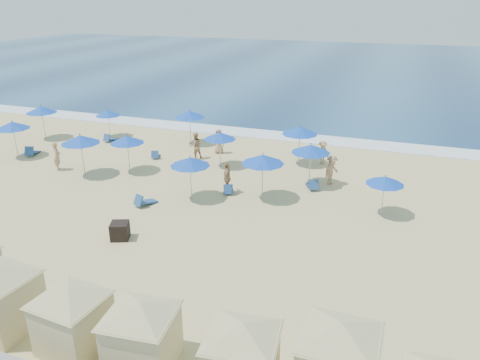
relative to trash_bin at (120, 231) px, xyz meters
name	(u,v)px	position (x,y,z in m)	size (l,w,h in m)	color
ground	(160,211)	(0.32, 3.26, -0.40)	(160.00, 160.00, 0.00)	#C8B87F
ocean	(331,67)	(0.32, 58.26, -0.37)	(160.00, 80.00, 0.06)	navy
surf_line	(252,133)	(0.32, 18.76, -0.36)	(160.00, 2.50, 0.08)	white
trash_bin	(120,231)	(0.00, 0.00, 0.00)	(0.81, 0.81, 0.81)	black
cabana_1	(0,289)	(-0.18, -6.68, 1.14)	(4.29, 4.29, 2.70)	beige
cabana_2	(71,310)	(2.71, -6.73, 1.07)	(4.08, 4.08, 2.57)	beige
cabana_3	(141,326)	(5.19, -6.70, 1.08)	(4.10, 4.10, 2.58)	beige
cabana_4	(242,348)	(8.35, -6.56, 1.08)	(4.11, 4.11, 2.59)	beige
cabana_5	(339,350)	(10.91, -5.88, 1.20)	(4.46, 4.46, 2.80)	beige
umbrella_0	(41,110)	(-14.70, 12.09, 1.91)	(2.35, 2.35, 2.67)	#A5A8AD
umbrella_1	(12,125)	(-13.43, 7.81, 1.86)	(2.30, 2.30, 2.61)	#A5A8AD
umbrella_2	(108,113)	(-10.08, 14.16, 1.53)	(1.96, 1.96, 2.23)	#A5A8AD
umbrella_3	(80,139)	(-6.74, 6.37, 1.95)	(2.38, 2.38, 2.71)	#A5A8AD
umbrella_4	(190,114)	(-3.24, 14.67, 1.89)	(2.32, 2.32, 2.64)	#A5A8AD
umbrella_5	(127,139)	(-4.40, 7.89, 1.74)	(2.17, 2.17, 2.47)	#A5A8AD
umbrella_6	(190,162)	(1.18, 5.31, 1.79)	(2.22, 2.22, 2.53)	#A5A8AD
umbrella_7	(220,136)	(0.76, 10.75, 1.69)	(2.12, 2.12, 2.42)	#A5A8AD
umbrella_8	(263,159)	(4.92, 6.63, 1.93)	(2.36, 2.36, 2.69)	#A5A8AD
umbrella_9	(300,130)	(5.56, 12.89, 1.94)	(2.38, 2.38, 2.70)	#A5A8AD
umbrella_10	(311,149)	(6.98, 9.50, 1.87)	(2.30, 2.30, 2.62)	#A5A8AD
umbrella_11	(385,180)	(11.36, 6.72, 1.52)	(1.95, 1.95, 2.22)	#A5A8AD
beach_chair_0	(32,152)	(-12.66, 8.34, -0.14)	(1.03, 1.51, 0.76)	navy
beach_chair_1	(110,139)	(-9.39, 13.05, -0.17)	(0.65, 1.28, 0.68)	navy
beach_chair_2	(156,155)	(-4.12, 10.77, -0.19)	(0.85, 1.21, 0.61)	navy
beach_chair_3	(144,201)	(-0.85, 3.61, -0.16)	(1.02, 1.40, 0.70)	navy
beach_chair_4	(228,190)	(2.86, 6.69, -0.18)	(0.91, 1.28, 0.65)	navy
beach_chair_5	(312,185)	(7.31, 8.92, -0.17)	(1.01, 1.37, 0.69)	navy
beachgoer_0	(57,156)	(-8.91, 6.58, 0.54)	(0.69, 0.45, 1.88)	tan
beachgoer_1	(195,146)	(-1.44, 11.63, 0.52)	(0.90, 0.70, 1.85)	tan
beachgoer_2	(227,178)	(2.78, 6.73, 0.54)	(1.10, 0.46, 1.88)	tan
beachgoer_3	(322,153)	(7.05, 13.42, 0.41)	(1.05, 0.60, 1.62)	tan
beachgoer_4	(219,141)	(-0.35, 13.25, 0.48)	(0.87, 0.56, 1.78)	tan
beachgoer_5	(332,170)	(8.20, 10.03, 0.50)	(1.17, 0.67, 1.82)	tan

